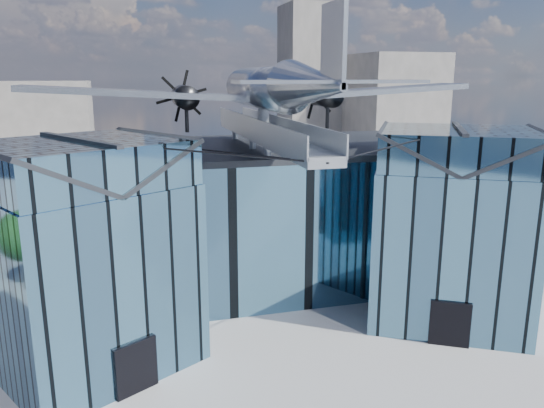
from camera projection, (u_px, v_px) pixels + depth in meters
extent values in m
plane|color=gray|center=(281.00, 328.00, 31.79)|extent=(120.00, 120.00, 0.00)
cube|color=teal|center=(247.00, 215.00, 39.11)|extent=(28.00, 14.00, 9.50)
cube|color=#24272C|center=(246.00, 148.00, 37.94)|extent=(28.00, 14.00, 0.40)
cube|color=teal|center=(89.00, 277.00, 27.04)|extent=(11.79, 11.43, 9.50)
cube|color=teal|center=(80.00, 163.00, 25.66)|extent=(11.56, 11.20, 2.20)
cube|color=#24272C|center=(33.00, 169.00, 24.10)|extent=(7.98, 9.23, 2.40)
cube|color=#24272C|center=(121.00, 158.00, 27.21)|extent=(7.98, 9.23, 2.40)
cube|color=#24272C|center=(78.00, 140.00, 25.39)|extent=(4.30, 7.10, 0.18)
cube|color=black|center=(136.00, 367.00, 25.08)|extent=(2.03, 1.32, 2.60)
cube|color=black|center=(164.00, 256.00, 30.15)|extent=(0.34, 0.34, 9.50)
cube|color=teal|center=(450.00, 243.00, 32.44)|extent=(11.79, 11.43, 9.50)
cube|color=teal|center=(458.00, 148.00, 31.06)|extent=(11.56, 11.20, 2.20)
cube|color=#24272C|center=(418.00, 147.00, 31.61)|extent=(7.98, 9.23, 2.40)
cube|color=#24272C|center=(499.00, 150.00, 30.51)|extent=(7.98, 9.23, 2.40)
cube|color=#24272C|center=(460.00, 129.00, 30.79)|extent=(4.30, 7.10, 0.18)
cube|color=black|center=(450.00, 324.00, 29.44)|extent=(2.03, 1.32, 2.60)
cube|color=black|center=(376.00, 238.00, 33.54)|extent=(0.34, 0.34, 9.50)
cube|color=#989EA5|center=(266.00, 137.00, 32.46)|extent=(1.80, 21.00, 0.50)
cube|color=#989EA5|center=(251.00, 126.00, 32.07)|extent=(0.08, 21.00, 1.10)
cube|color=#989EA5|center=(280.00, 126.00, 32.54)|extent=(0.08, 21.00, 1.10)
cylinder|color=#989EA5|center=(235.00, 132.00, 41.52)|extent=(0.44, 0.44, 1.35)
cylinder|color=#989EA5|center=(253.00, 141.00, 35.90)|extent=(0.44, 0.44, 1.35)
cylinder|color=#989EA5|center=(268.00, 149.00, 32.15)|extent=(0.44, 0.44, 1.35)
cylinder|color=#989EA5|center=(263.00, 120.00, 32.70)|extent=(0.70, 0.70, 1.40)
cylinder|color=black|center=(195.00, 151.00, 24.01)|extent=(10.55, 6.08, 0.69)
cylinder|color=black|center=(404.00, 144.00, 26.71)|extent=(10.55, 6.08, 0.69)
cylinder|color=black|center=(223.00, 152.00, 29.94)|extent=(6.09, 17.04, 1.19)
cylinder|color=black|center=(323.00, 148.00, 31.49)|extent=(6.09, 17.04, 1.19)
cylinder|color=#A4AAB1|center=(263.00, 88.00, 32.24)|extent=(2.50, 11.00, 2.50)
sphere|color=#A4AAB1|center=(244.00, 86.00, 37.40)|extent=(2.50, 2.50, 2.50)
cube|color=black|center=(247.00, 76.00, 36.30)|extent=(1.60, 1.40, 0.50)
cone|color=#A4AAB1|center=(313.00, 86.00, 23.74)|extent=(2.50, 7.00, 2.50)
cube|color=#A4AAB1|center=(333.00, 46.00, 21.21)|extent=(0.18, 2.40, 3.40)
cube|color=#A4AAB1|center=(332.00, 82.00, 21.63)|extent=(8.00, 1.80, 0.14)
cube|color=#A4AAB1|center=(145.00, 94.00, 31.45)|extent=(14.00, 3.20, 1.08)
cylinder|color=black|center=(185.00, 97.00, 32.69)|extent=(1.44, 3.20, 1.44)
cone|color=black|center=(182.00, 96.00, 34.38)|extent=(0.70, 0.70, 0.70)
cube|color=black|center=(182.00, 96.00, 34.52)|extent=(1.05, 0.06, 3.33)
cube|color=black|center=(182.00, 96.00, 34.52)|extent=(2.53, 0.06, 2.53)
cube|color=black|center=(182.00, 96.00, 34.52)|extent=(3.33, 0.06, 1.05)
cylinder|color=black|center=(187.00, 118.00, 32.42)|extent=(0.24, 0.24, 1.75)
cube|color=#A4AAB1|center=(362.00, 92.00, 35.05)|extent=(14.00, 3.20, 1.08)
cylinder|color=black|center=(325.00, 96.00, 35.06)|extent=(1.44, 3.20, 1.44)
cone|color=black|center=(315.00, 95.00, 36.74)|extent=(0.70, 0.70, 0.70)
cube|color=black|center=(315.00, 95.00, 36.88)|extent=(1.05, 0.06, 3.33)
cube|color=black|center=(315.00, 95.00, 36.88)|extent=(2.53, 0.06, 2.53)
cube|color=black|center=(315.00, 95.00, 36.88)|extent=(3.33, 0.06, 1.05)
cylinder|color=black|center=(327.00, 115.00, 34.78)|extent=(0.24, 0.24, 1.75)
cube|color=slate|center=(391.00, 113.00, 82.89)|extent=(12.00, 14.00, 18.00)
cube|color=slate|center=(42.00, 131.00, 76.55)|extent=(14.00, 10.00, 14.00)
cube|color=slate|center=(310.00, 86.00, 88.75)|extent=(9.00, 9.00, 26.00)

